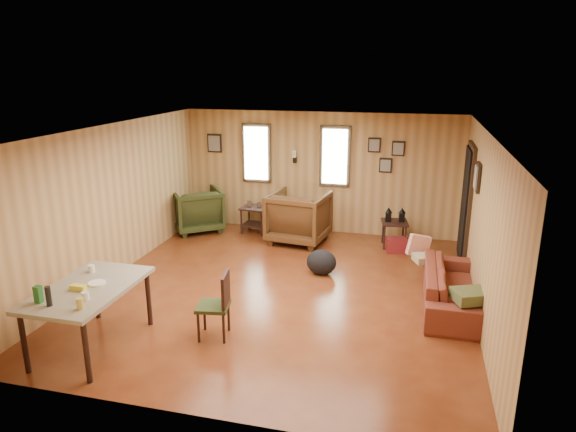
{
  "coord_description": "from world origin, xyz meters",
  "views": [
    {
      "loc": [
        1.82,
        -6.87,
        3.26
      ],
      "look_at": [
        0.0,
        0.4,
        1.05
      ],
      "focal_mm": 32.0,
      "sensor_mm": 36.0,
      "label": 1
    }
  ],
  "objects_px": {
    "sofa": "(453,281)",
    "recliner_brown": "(299,215)",
    "side_table": "(395,220)",
    "dining_table": "(88,293)",
    "end_table": "(255,215)",
    "recliner_green": "(197,208)"
  },
  "relations": [
    {
      "from": "end_table",
      "to": "recliner_brown",
      "type": "bearing_deg",
      "value": -18.52
    },
    {
      "from": "sofa",
      "to": "side_table",
      "type": "bearing_deg",
      "value": 21.24
    },
    {
      "from": "recliner_brown",
      "to": "dining_table",
      "type": "relative_size",
      "value": 0.7
    },
    {
      "from": "side_table",
      "to": "dining_table",
      "type": "height_order",
      "value": "dining_table"
    },
    {
      "from": "end_table",
      "to": "dining_table",
      "type": "distance_m",
      "value": 4.73
    },
    {
      "from": "end_table",
      "to": "dining_table",
      "type": "relative_size",
      "value": 0.43
    },
    {
      "from": "recliner_green",
      "to": "side_table",
      "type": "xyz_separation_m",
      "value": [
        3.94,
        -0.02,
        0.03
      ]
    },
    {
      "from": "dining_table",
      "to": "recliner_green",
      "type": "bearing_deg",
      "value": 97.86
    },
    {
      "from": "end_table",
      "to": "side_table",
      "type": "bearing_deg",
      "value": -3.74
    },
    {
      "from": "recliner_brown",
      "to": "dining_table",
      "type": "bearing_deg",
      "value": 78.12
    },
    {
      "from": "recliner_brown",
      "to": "side_table",
      "type": "distance_m",
      "value": 1.79
    },
    {
      "from": "sofa",
      "to": "dining_table",
      "type": "bearing_deg",
      "value": 117.05
    },
    {
      "from": "side_table",
      "to": "dining_table",
      "type": "relative_size",
      "value": 0.49
    },
    {
      "from": "sofa",
      "to": "recliner_green",
      "type": "distance_m",
      "value": 5.39
    },
    {
      "from": "recliner_green",
      "to": "side_table",
      "type": "bearing_deg",
      "value": 142.48
    },
    {
      "from": "recliner_brown",
      "to": "end_table",
      "type": "bearing_deg",
      "value": -10.98
    },
    {
      "from": "sofa",
      "to": "recliner_brown",
      "type": "height_order",
      "value": "recliner_brown"
    },
    {
      "from": "sofa",
      "to": "side_table",
      "type": "distance_m",
      "value": 2.5
    },
    {
      "from": "sofa",
      "to": "side_table",
      "type": "height_order",
      "value": "sofa"
    },
    {
      "from": "sofa",
      "to": "end_table",
      "type": "bearing_deg",
      "value": 55.52
    },
    {
      "from": "recliner_brown",
      "to": "side_table",
      "type": "relative_size",
      "value": 1.42
    },
    {
      "from": "end_table",
      "to": "side_table",
      "type": "distance_m",
      "value": 2.77
    }
  ]
}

